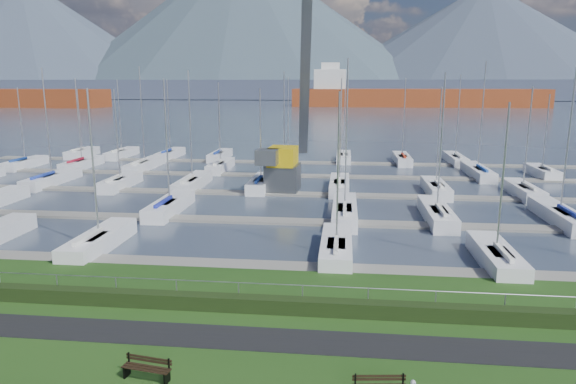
# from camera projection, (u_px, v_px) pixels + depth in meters

# --- Properties ---
(path) EXTENTS (160.00, 2.00, 0.04)m
(path) POSITION_uv_depth(u_px,v_px,m) (248.00, 338.00, 21.13)
(path) COLOR black
(path) RESTS_ON grass
(water) EXTENTS (800.00, 540.00, 0.20)m
(water) POSITION_uv_depth(u_px,v_px,m) (338.00, 103.00, 276.84)
(water) COLOR #3B4556
(hedge) EXTENTS (80.00, 0.70, 0.70)m
(hedge) POSITION_uv_depth(u_px,v_px,m) (258.00, 304.00, 23.59)
(hedge) COLOR black
(hedge) RESTS_ON grass
(fence) EXTENTS (80.00, 0.04, 0.04)m
(fence) POSITION_uv_depth(u_px,v_px,m) (260.00, 284.00, 23.80)
(fence) COLOR gray
(fence) RESTS_ON grass
(foothill) EXTENTS (900.00, 80.00, 12.00)m
(foothill) POSITION_uv_depth(u_px,v_px,m) (340.00, 89.00, 343.54)
(foothill) COLOR #40485E
(foothill) RESTS_ON water
(mountains) EXTENTS (1190.00, 360.00, 115.00)m
(mountains) POSITION_uv_depth(u_px,v_px,m) (352.00, 36.00, 406.76)
(mountains) COLOR #3D465A
(mountains) RESTS_ON water
(docks) EXTENTS (90.00, 41.60, 0.25)m
(docks) POSITION_uv_depth(u_px,v_px,m) (304.00, 194.00, 49.37)
(docks) COLOR slate
(docks) RESTS_ON water
(bench_left) EXTENTS (1.84, 0.70, 0.85)m
(bench_left) POSITION_uv_depth(u_px,v_px,m) (147.00, 368.00, 18.18)
(bench_left) COLOR black
(bench_left) RESTS_ON grass
(crane) EXTENTS (5.21, 13.28, 22.35)m
(crane) POSITION_uv_depth(u_px,v_px,m) (289.00, 134.00, 50.70)
(crane) COLOR #515458
(crane) RESTS_ON water
(cargo_ship_west) EXTENTS (80.56, 22.31, 21.50)m
(cargo_ship_west) POSITION_uv_depth(u_px,v_px,m) (9.00, 98.00, 227.03)
(cargo_ship_west) COLOR maroon
(cargo_ship_west) RESTS_ON water
(cargo_ship_mid) EXTENTS (110.53, 18.64, 21.50)m
(cargo_ship_mid) POSITION_uv_depth(u_px,v_px,m) (407.00, 98.00, 229.40)
(cargo_ship_mid) COLOR #8D3919
(cargo_ship_mid) RESTS_ON water
(sailboat_fleet) EXTENTS (74.84, 49.20, 13.22)m
(sailboat_fleet) POSITION_uv_depth(u_px,v_px,m) (277.00, 133.00, 51.77)
(sailboat_fleet) COLOR silver
(sailboat_fleet) RESTS_ON water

